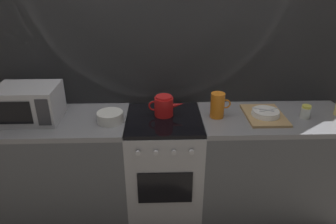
{
  "coord_description": "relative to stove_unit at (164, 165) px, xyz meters",
  "views": [
    {
      "loc": [
        -0.04,
        -2.17,
        1.98
      ],
      "look_at": [
        0.03,
        0.0,
        0.95
      ],
      "focal_mm": 32.77,
      "sensor_mm": 36.0,
      "label": 1
    }
  ],
  "objects": [
    {
      "name": "spice_jar",
      "position": [
        1.11,
        -0.03,
        0.5
      ],
      "size": [
        0.08,
        0.08,
        0.1
      ],
      "color": "silver",
      "rests_on": "counter_right"
    },
    {
      "name": "stove_unit",
      "position": [
        0.0,
        0.0,
        0.0
      ],
      "size": [
        0.6,
        0.63,
        0.9
      ],
      "color": "#9E9EA3",
      "rests_on": "ground_plane"
    },
    {
      "name": "pitcher",
      "position": [
        0.42,
        0.01,
        0.55
      ],
      "size": [
        0.16,
        0.11,
        0.2
      ],
      "color": "orange",
      "rests_on": "counter_right"
    },
    {
      "name": "mixing_bowl",
      "position": [
        -0.41,
        -0.05,
        0.49
      ],
      "size": [
        0.2,
        0.2,
        0.08
      ],
      "primitive_type": "cylinder",
      "color": "silver",
      "rests_on": "counter_left"
    },
    {
      "name": "ground_plane",
      "position": [
        0.0,
        0.0,
        -0.45
      ],
      "size": [
        8.0,
        8.0,
        0.0
      ],
      "primitive_type": "plane",
      "color": "#6B6054"
    },
    {
      "name": "dish_pile",
      "position": [
        0.8,
        -0.01,
        0.47
      ],
      "size": [
        0.3,
        0.4,
        0.07
      ],
      "color": "tan",
      "rests_on": "counter_right"
    },
    {
      "name": "counter_right",
      "position": [
        0.9,
        0.0,
        0.0
      ],
      "size": [
        1.2,
        0.6,
        0.9
      ],
      "color": "#515459",
      "rests_on": "ground_plane"
    },
    {
      "name": "microwave",
      "position": [
        -1.04,
        0.01,
        0.59
      ],
      "size": [
        0.46,
        0.35,
        0.27
      ],
      "color": "#B2B2B7",
      "rests_on": "counter_left"
    },
    {
      "name": "back_wall",
      "position": [
        0.0,
        0.32,
        0.75
      ],
      "size": [
        3.6,
        0.05,
        2.4
      ],
      "color": "gray",
      "rests_on": "ground_plane"
    },
    {
      "name": "counter_left",
      "position": [
        -0.9,
        0.0,
        0.0
      ],
      "size": [
        1.2,
        0.6,
        0.9
      ],
      "color": "#515459",
      "rests_on": "ground_plane"
    },
    {
      "name": "kettle",
      "position": [
        0.01,
        0.05,
        0.53
      ],
      "size": [
        0.28,
        0.15,
        0.17
      ],
      "color": "red",
      "rests_on": "stove_unit"
    }
  ]
}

